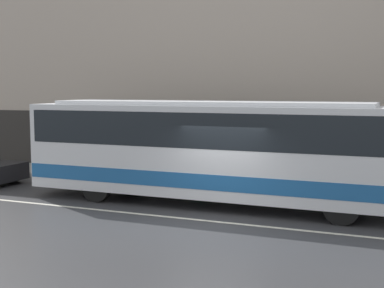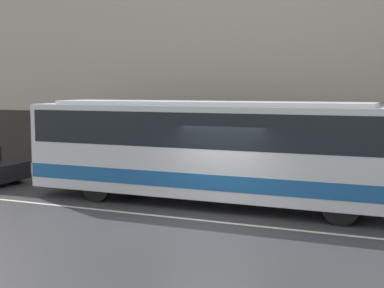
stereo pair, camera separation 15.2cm
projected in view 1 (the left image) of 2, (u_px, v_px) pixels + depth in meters
name	position (u px, v px, depth m)	size (l,w,h in m)	color
ground_plane	(212.00, 221.00, 14.34)	(60.00, 60.00, 0.00)	#38383A
sidewalk	(263.00, 186.00, 19.15)	(60.00, 2.50, 0.15)	gray
building_facade	(275.00, 51.00, 19.93)	(60.00, 0.35, 10.22)	#B7A899
lane_stripe	(212.00, 221.00, 14.34)	(54.00, 0.14, 0.01)	beige
transit_bus	(209.00, 146.00, 16.40)	(11.49, 2.54, 3.17)	silver
pedestrian_waiting	(200.00, 161.00, 19.97)	(0.36, 0.36, 1.55)	#1E5933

